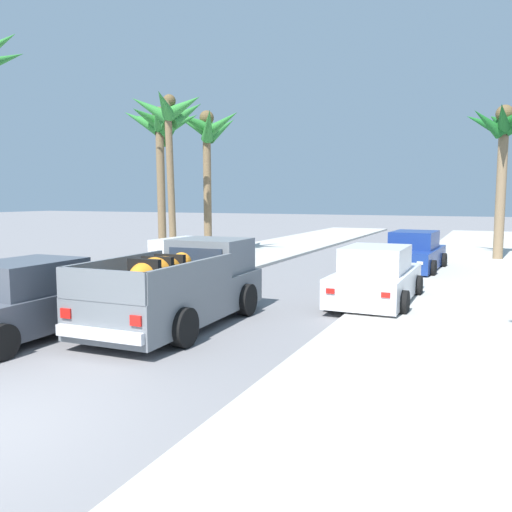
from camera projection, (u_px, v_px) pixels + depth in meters
sidewalk_left at (169, 273)px, 19.37m from camera, size 4.80×60.00×0.12m
sidewalk_right at (466, 293)px, 15.24m from camera, size 4.80×60.00×0.12m
curb_left at (192, 275)px, 18.96m from camera, size 0.16×60.00×0.10m
curb_right at (429, 291)px, 15.65m from camera, size 0.16×60.00×0.10m
pickup_truck at (181, 288)px, 11.69m from camera, size 2.32×5.26×1.80m
car_left_near at (190, 264)px, 16.57m from camera, size 2.06×4.28×1.54m
car_right_near at (24, 302)px, 10.66m from camera, size 2.05×4.27×1.54m
car_left_mid at (376, 277)px, 13.89m from camera, size 2.04×4.27×1.54m
car_right_mid at (414, 253)px, 19.94m from camera, size 2.19×4.33×1.54m
palm_tree_left_fore at (505, 133)px, 22.79m from camera, size 4.04×3.68×6.77m
palm_tree_right_fore at (208, 137)px, 24.94m from camera, size 3.57×3.77×6.88m
palm_tree_left_back at (169, 122)px, 22.13m from camera, size 3.36×3.53×7.14m
palm_tree_right_back at (161, 133)px, 23.51m from camera, size 3.37×3.68×6.81m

